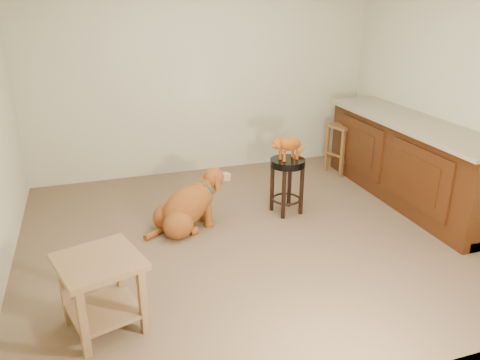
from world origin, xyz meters
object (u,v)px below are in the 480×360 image
object	(u,v)px
wood_stool	(343,148)
tabby_kitten	(287,145)
golden_retriever	(187,208)
side_table	(101,283)
padded_stool	(287,175)

from	to	relation	value
wood_stool	tabby_kitten	size ratio (longest dim) A/B	1.44
golden_retriever	side_table	bearing A→B (deg)	-140.03
golden_retriever	padded_stool	bearing A→B (deg)	-13.38
golden_retriever	tabby_kitten	distance (m)	1.22
wood_stool	side_table	size ratio (longest dim) A/B	0.97
wood_stool	golden_retriever	world-z (taller)	wood_stool
wood_stool	side_table	world-z (taller)	wood_stool
tabby_kitten	side_table	bearing A→B (deg)	-156.02
padded_stool	tabby_kitten	bearing A→B (deg)	-175.08
tabby_kitten	wood_stool	bearing A→B (deg)	26.77
wood_stool	tabby_kitten	xyz separation A→B (m)	(-1.21, -0.93, 0.43)
padded_stool	side_table	xyz separation A→B (m)	(-1.98, -1.36, -0.06)
golden_retriever	wood_stool	bearing A→B (deg)	6.80
padded_stool	tabby_kitten	xyz separation A→B (m)	(-0.01, -0.00, 0.34)
padded_stool	golden_retriever	xyz separation A→B (m)	(-1.11, -0.06, -0.20)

